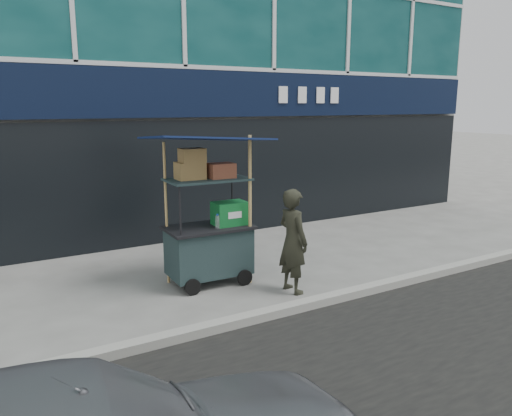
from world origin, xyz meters
TOP-DOWN VIEW (x-y plane):
  - ground at (0.00, 0.00)m, footprint 80.00×80.00m
  - curb at (0.00, -0.20)m, footprint 80.00×0.18m
  - vendor_cart at (-0.72, 1.38)m, footprint 1.74×1.25m
  - vendor_man at (0.15, 0.43)m, footprint 0.40×0.58m

SIDE VIEW (x-z plane):
  - ground at x=0.00m, z-range 0.00..0.00m
  - curb at x=0.00m, z-range 0.00..0.12m
  - vendor_man at x=0.15m, z-range 0.00..1.53m
  - vendor_cart at x=-0.72m, z-range -0.34..1.96m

